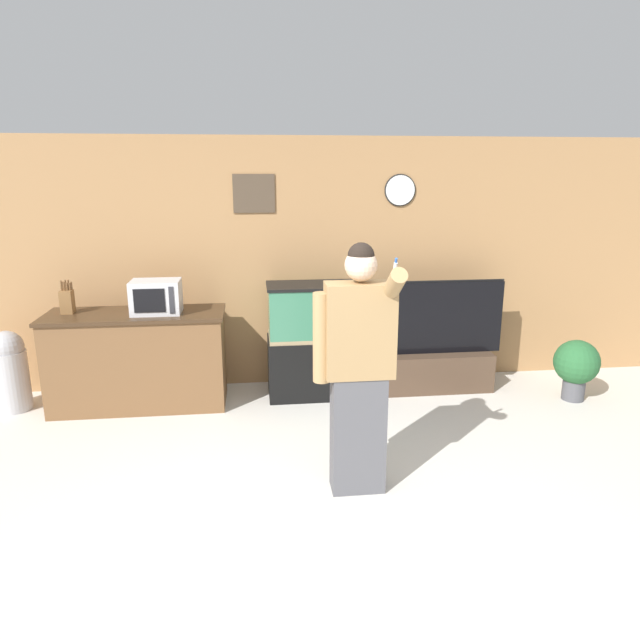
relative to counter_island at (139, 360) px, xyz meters
The scene contains 10 objects.
ground_plane 2.93m from the counter_island, 57.45° to the right, with size 18.00×18.00×0.00m, color beige.
wall_back_paneled 1.84m from the counter_island, 18.28° to the left, with size 10.00×0.08×2.60m.
counter_island is the anchor object (origin of this frame).
microwave 0.66m from the counter_island, ahead, with size 0.46×0.33×0.32m.
knife_block 0.86m from the counter_island, behind, with size 0.11×0.12×0.32m.
aquarium_on_stand 1.72m from the counter_island, ahead, with size 0.91×0.49×1.17m.
tv_on_stand 3.03m from the counter_island, ahead, with size 1.40×0.40×1.17m.
person_standing 2.60m from the counter_island, 43.92° to the right, with size 0.57×0.43×1.80m.
potted_plant 4.35m from the counter_island, ahead, with size 0.44×0.44×0.62m.
trash_bin 1.22m from the counter_island, behind, with size 0.33×0.33×0.79m.
Camera 1 is at (-0.41, -3.01, 2.26)m, focal length 32.00 mm.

